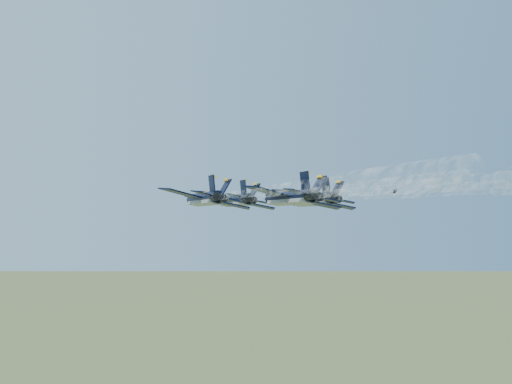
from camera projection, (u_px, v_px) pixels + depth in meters
name	position (u px, v px, depth m)	size (l,w,h in m)	color
jet_lead	(234.00, 200.00, 101.24)	(13.00, 16.93, 4.37)	black
jet_left	(204.00, 199.00, 88.19)	(13.00, 16.93, 4.37)	black
jet_right	(311.00, 199.00, 94.19)	(13.00, 16.93, 4.37)	black
jet_slot	(289.00, 198.00, 80.67)	(13.00, 16.93, 4.37)	black
smoke_trail_lead	(348.00, 194.00, 65.88)	(4.20, 49.14, 1.95)	white
smoke_trail_left	(324.00, 190.00, 52.84)	(4.20, 49.14, 1.95)	white
smoke_trail_right	(484.00, 192.00, 58.84)	(4.20, 49.14, 1.95)	white
smoke_trail_slot	(497.00, 186.00, 45.31)	(4.20, 49.14, 1.95)	white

